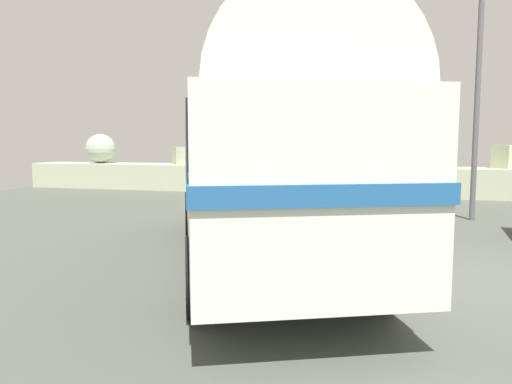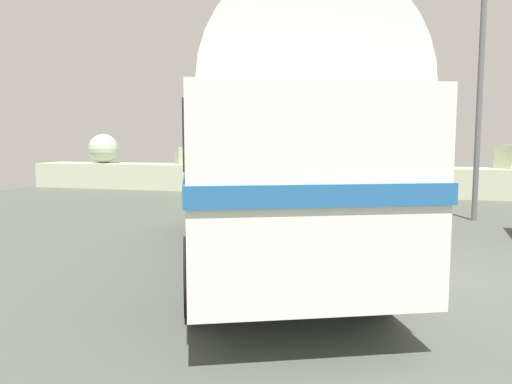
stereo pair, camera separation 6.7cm
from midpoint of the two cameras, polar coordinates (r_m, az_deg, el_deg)
The scene contains 4 objects.
ground at distance 7.94m, azimuth 16.21°, elevation -9.54°, with size 32.00×26.00×0.02m.
breakwater at distance 19.50m, azimuth 15.08°, elevation 1.58°, with size 31.36×1.85×2.41m.
vintage_coach at distance 8.40m, azimuth -0.06°, elevation 5.62°, with size 5.61×8.82×3.70m.
lamp_post at distance 14.13m, azimuth 24.05°, elevation 11.08°, with size 0.60×0.99×6.16m.
Camera 1 is at (-0.23, -7.67, 2.10)m, focal length 34.36 mm.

